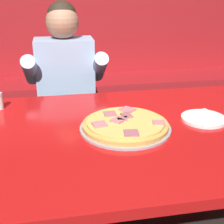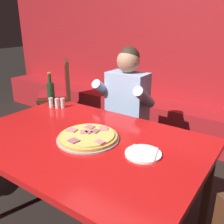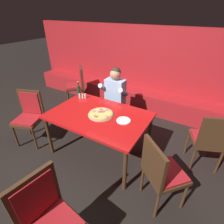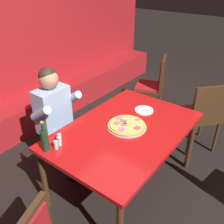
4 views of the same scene
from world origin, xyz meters
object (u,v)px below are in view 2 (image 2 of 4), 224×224
Objects in this scene: main_dining_table at (83,148)px; dining_chair_near_right at (60,90)px; beer_bottle at (51,93)px; pizza at (88,137)px; shaker_oregano at (57,104)px; shaker_parmesan at (51,103)px; plate_white_paper at (143,153)px; shaker_black_pepper at (63,103)px; diner_seated_blue_shirt at (123,109)px.

main_dining_table is 1.55× the size of dining_chair_near_right.
pizza is at bearing -26.06° from beer_bottle.
beer_bottle is at bearing 159.51° from shaker_oregano.
plate_white_paper is at bearing -14.26° from shaker_parmesan.
main_dining_table is at bearing -175.12° from plate_white_paper.
shaker_black_pepper is at bearing 149.03° from pizza.
beer_bottle is 0.23× the size of diner_seated_blue_shirt.
pizza is at bearing -175.91° from plate_white_paper.
pizza is at bearing -73.64° from diner_seated_blue_shirt.
beer_bottle is at bearing 176.34° from shaker_black_pepper.
beer_bottle reaches higher than shaker_oregano.
shaker_black_pepper is 1.00× the size of shaker_parmesan.
plate_white_paper is 0.16× the size of diner_seated_blue_shirt.
shaker_oregano reaches higher than pizza.
shaker_oregano and shaker_black_pepper have the same top height.
dining_chair_near_right is (-1.52, 1.20, -0.20)m from pizza.
diner_seated_blue_shirt is (0.44, 0.47, -0.11)m from shaker_parmesan.
diner_seated_blue_shirt is (-0.22, 0.77, -0.09)m from pizza.
shaker_oregano is 0.05m from shaker_black_pepper.
shaker_black_pepper is at bearing -3.66° from beer_bottle.
shaker_oregano is at bearing -20.49° from beer_bottle.
shaker_black_pepper is at bearing 30.26° from shaker_parmesan.
beer_bottle is at bearing -46.91° from dining_chair_near_right.
shaker_oregano is 0.07× the size of diner_seated_blue_shirt.
main_dining_table is 5.30× the size of beer_bottle.
diner_seated_blue_shirt reaches higher than main_dining_table.
pizza is 1.92× the size of plate_white_paper.
shaker_parmesan is (-1.05, 0.27, 0.03)m from plate_white_paper.
dining_chair_near_right is at bearing 141.66° from pizza.
beer_bottle reaches higher than dining_chair_near_right.
diner_seated_blue_shirt is at bearing 39.01° from beer_bottle.
shaker_parmesan is 1.27m from dining_chair_near_right.
main_dining_table is 7.37× the size of plate_white_paper.
beer_bottle is 1.20m from dining_chair_near_right.
shaker_oregano is 1.00× the size of shaker_black_pepper.
dining_chair_near_right is at bearing 148.33° from plate_white_paper.
diner_seated_blue_shirt reaches higher than shaker_oregano.
shaker_parmesan is at bearing -44.89° from beer_bottle.
diner_seated_blue_shirt is at bearing 49.59° from shaker_oregano.
shaker_black_pepper is 0.07× the size of diner_seated_blue_shirt.
main_dining_table is 18.00× the size of shaker_black_pepper.
dining_chair_near_right reaches higher than shaker_oregano.
plate_white_paper is 0.21× the size of dining_chair_near_right.
pizza is 1.38× the size of beer_bottle.
dining_chair_near_right is at bearing 135.63° from shaker_oregano.
shaker_black_pepper is (0.03, 0.03, 0.00)m from shaker_oregano.
main_dining_table is at bearing -76.32° from diner_seated_blue_shirt.
dining_chair_near_right is (-0.91, 0.89, -0.22)m from shaker_oregano.
plate_white_paper reaches higher than main_dining_table.
diner_seated_blue_shirt reaches higher than pizza.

